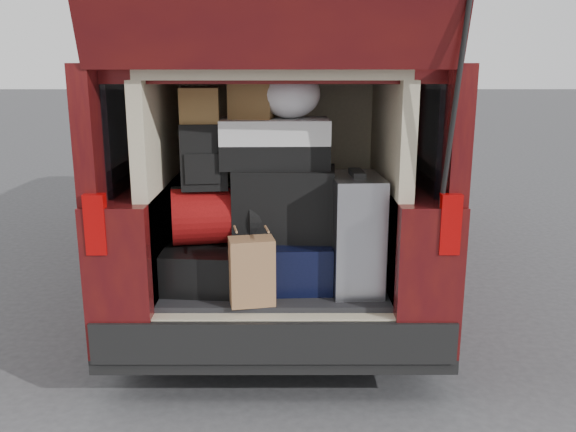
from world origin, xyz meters
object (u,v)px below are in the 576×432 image
Objects in this scene: black_hardshell at (205,263)px; twotone_duffel at (275,143)px; red_duffel at (216,215)px; black_soft_case at (285,203)px; kraft_bag at (252,271)px; backpack at (204,157)px; navy_hardshell at (286,258)px; silver_roller at (355,233)px.

twotone_duffel is at bearing 12.69° from black_hardshell.
black_soft_case is (0.39, 0.00, 0.07)m from red_duffel.
kraft_bag is 0.47m from red_duffel.
black_hardshell is 1.58× the size of backpack.
red_duffel reaches higher than kraft_bag.
black_hardshell is at bearing -173.89° from twotone_duffel.
kraft_bag is 0.59× the size of twotone_duffel.
twotone_duffel reaches higher than red_duffel.
backpack is at bearing -176.32° from navy_hardshell.
red_duffel is at bearing 179.05° from navy_hardshell.
twotone_duffel is at bearing 157.99° from silver_roller.
black_soft_case is at bearing 53.81° from kraft_bag.
backpack reaches higher than navy_hardshell.
black_hardshell is 0.47m from navy_hardshell.
silver_roller is at bearing -19.73° from red_duffel.
backpack is at bearing 170.80° from silver_roller.
black_soft_case is at bearing -26.03° from twotone_duffel.
silver_roller is 0.93m from backpack.
black_soft_case is at bearing 8.71° from black_hardshell.
navy_hardshell is at bearing 53.55° from kraft_bag.
backpack is (-0.27, 0.32, 0.55)m from kraft_bag.
navy_hardshell is 1.00× the size of twotone_duffel.
black_soft_case is 1.54× the size of backpack.
black_soft_case is (-0.39, 0.13, 0.14)m from silver_roller.
kraft_bag is 0.98× the size of backpack.
black_soft_case is (0.46, 0.03, 0.35)m from black_hardshell.
twotone_duffel is at bearing 2.33° from backpack.
backpack reaches higher than black_soft_case.
red_duffel reaches higher than navy_hardshell.
black_hardshell is 1.16× the size of red_duffel.
kraft_bag is 0.69m from backpack.
twotone_duffel is (0.39, 0.06, 0.07)m from backpack.
red_duffel is 1.36× the size of backpack.
silver_roller is (0.85, -0.10, 0.21)m from black_hardshell.
twotone_duffel is (-0.06, 0.02, 0.67)m from navy_hardshell.
black_hardshell is 0.79m from twotone_duffel.
black_soft_case reaches higher than navy_hardshell.
silver_roller is 1.07× the size of twotone_duffel.
silver_roller reaches higher than navy_hardshell.
black_hardshell is 0.89× the size of silver_roller.
kraft_bag reaches higher than black_hardshell.
black_soft_case is 0.34m from twotone_duffel.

